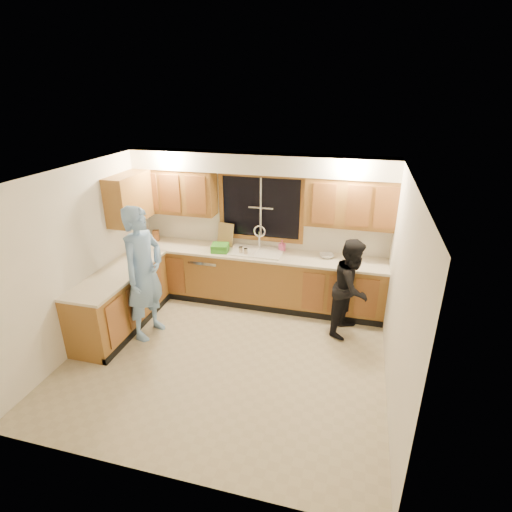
{
  "coord_description": "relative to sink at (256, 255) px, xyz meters",
  "views": [
    {
      "loc": [
        1.54,
        -4.27,
        3.42
      ],
      "look_at": [
        0.24,
        0.65,
        1.27
      ],
      "focal_mm": 28.0,
      "sensor_mm": 36.0,
      "label": 1
    }
  ],
  "objects": [
    {
      "name": "soffit",
      "position": [
        0.0,
        0.12,
        1.49
      ],
      "size": [
        4.2,
        0.35,
        0.3
      ],
      "primitive_type": "cube",
      "color": "white",
      "rests_on": "wall_back"
    },
    {
      "name": "soap_bottle",
      "position": [
        0.4,
        0.16,
        0.15
      ],
      "size": [
        0.11,
        0.11,
        0.19
      ],
      "primitive_type": "imported",
      "rotation": [
        0.0,
        0.0,
        -0.4
      ],
      "color": "#DD548E",
      "rests_on": "countertop_back"
    },
    {
      "name": "upper_cabinets_right",
      "position": [
        1.43,
        0.13,
        0.96
      ],
      "size": [
        1.35,
        0.33,
        0.75
      ],
      "primitive_type": "cube",
      "color": "#99662C",
      "rests_on": "wall_back"
    },
    {
      "name": "wall_right",
      "position": [
        2.1,
        -1.6,
        0.39
      ],
      "size": [
        0.0,
        3.8,
        3.8
      ],
      "primitive_type": "plane",
      "rotation": [
        1.57,
        0.0,
        -1.57
      ],
      "color": "white",
      "rests_on": "ground"
    },
    {
      "name": "cutting_board",
      "position": [
        -0.59,
        0.18,
        0.25
      ],
      "size": [
        0.3,
        0.15,
        0.38
      ],
      "primitive_type": "cube",
      "rotation": [
        -0.21,
        0.0,
        -0.2
      ],
      "color": "tan",
      "rests_on": "countertop_back"
    },
    {
      "name": "wall_left",
      "position": [
        -2.1,
        -1.6,
        0.39
      ],
      "size": [
        0.0,
        3.8,
        3.8
      ],
      "primitive_type": "plane",
      "rotation": [
        1.57,
        0.0,
        1.57
      ],
      "color": "white",
      "rests_on": "ground"
    },
    {
      "name": "ceiling",
      "position": [
        0.0,
        -1.6,
        1.64
      ],
      "size": [
        4.2,
        4.2,
        0.0
      ],
      "primitive_type": "plane",
      "rotation": [
        3.14,
        0.0,
        0.0
      ],
      "color": "white"
    },
    {
      "name": "stove",
      "position": [
        -1.8,
        -1.82,
        -0.41
      ],
      "size": [
        0.58,
        0.75,
        0.9
      ],
      "primitive_type": "cube",
      "color": "white",
      "rests_on": "floor"
    },
    {
      "name": "wall_back",
      "position": [
        0.0,
        0.3,
        0.39
      ],
      "size": [
        4.2,
        0.0,
        4.2
      ],
      "primitive_type": "plane",
      "rotation": [
        1.57,
        0.0,
        0.0
      ],
      "color": "white",
      "rests_on": "ground"
    },
    {
      "name": "floor",
      "position": [
        0.0,
        -1.6,
        -0.86
      ],
      "size": [
        4.2,
        4.2,
        0.0
      ],
      "primitive_type": "plane",
      "color": "#C3B796",
      "rests_on": "ground"
    },
    {
      "name": "woman",
      "position": [
        1.57,
        -0.53,
        -0.13
      ],
      "size": [
        0.76,
        0.86,
        1.48
      ],
      "primitive_type": "imported",
      "rotation": [
        0.0,
        0.0,
        1.24
      ],
      "color": "black",
      "rests_on": "floor"
    },
    {
      "name": "can_left",
      "position": [
        -0.23,
        -0.13,
        0.11
      ],
      "size": [
        0.09,
        0.09,
        0.12
      ],
      "primitive_type": "cylinder",
      "rotation": [
        0.0,
        0.0,
        -0.4
      ],
      "color": "#BDAB91",
      "rests_on": "countertop_back"
    },
    {
      "name": "countertop_back",
      "position": [
        0.0,
        -0.02,
        0.04
      ],
      "size": [
        4.2,
        0.63,
        0.04
      ],
      "primitive_type": "cube",
      "color": "beige",
      "rests_on": "base_cabinets_back"
    },
    {
      "name": "upper_cabinets_return",
      "position": [
        -1.94,
        -0.48,
        0.96
      ],
      "size": [
        0.33,
        0.9,
        0.75
      ],
      "primitive_type": "cube",
      "color": "#99662C",
      "rests_on": "wall_left"
    },
    {
      "name": "sink",
      "position": [
        0.0,
        0.0,
        0.0
      ],
      "size": [
        0.86,
        0.52,
        0.57
      ],
      "color": "white",
      "rests_on": "countertop_back"
    },
    {
      "name": "knife_block",
      "position": [
        -1.85,
        0.07,
        0.15
      ],
      "size": [
        0.13,
        0.12,
        0.19
      ],
      "primitive_type": "cube",
      "rotation": [
        0.0,
        0.0,
        0.31
      ],
      "color": "#935728",
      "rests_on": "countertop_back"
    },
    {
      "name": "dishwasher",
      "position": [
        -0.85,
        -0.01,
        -0.45
      ],
      "size": [
        0.6,
        0.56,
        0.82
      ],
      "primitive_type": "cube",
      "color": "white",
      "rests_on": "floor"
    },
    {
      "name": "bowl",
      "position": [
        1.14,
        0.07,
        0.08
      ],
      "size": [
        0.28,
        0.28,
        0.05
      ],
      "primitive_type": "imported",
      "rotation": [
        0.0,
        0.0,
        0.34
      ],
      "color": "silver",
      "rests_on": "countertop_back"
    },
    {
      "name": "dish_crate",
      "position": [
        -0.59,
        -0.12,
        0.12
      ],
      "size": [
        0.31,
        0.29,
        0.13
      ],
      "primitive_type": "cube",
      "rotation": [
        0.0,
        0.0,
        0.16
      ],
      "color": "green",
      "rests_on": "countertop_back"
    },
    {
      "name": "can_right",
      "position": [
        -0.14,
        -0.17,
        0.11
      ],
      "size": [
        0.08,
        0.08,
        0.11
      ],
      "primitive_type": "cylinder",
      "rotation": [
        0.0,
        0.0,
        0.41
      ],
      "color": "#BDAB91",
      "rests_on": "countertop_back"
    },
    {
      "name": "base_cabinets_back",
      "position": [
        0.0,
        -0.0,
        -0.42
      ],
      "size": [
        4.2,
        0.6,
        0.88
      ],
      "primitive_type": "cube",
      "color": "#99662C",
      "rests_on": "ground"
    },
    {
      "name": "upper_cabinets_left",
      "position": [
        -1.43,
        0.13,
        0.96
      ],
      "size": [
        1.35,
        0.33,
        0.75
      ],
      "primitive_type": "cube",
      "color": "#99662C",
      "rests_on": "wall_back"
    },
    {
      "name": "window_frame",
      "position": [
        0.0,
        0.29,
        0.74
      ],
      "size": [
        1.44,
        0.03,
        1.14
      ],
      "color": "black",
      "rests_on": "wall_back"
    },
    {
      "name": "base_cabinets_left",
      "position": [
        -1.8,
        -1.25,
        -0.42
      ],
      "size": [
        0.6,
        1.9,
        0.88
      ],
      "primitive_type": "cube",
      "color": "#99662C",
      "rests_on": "ground"
    },
    {
      "name": "countertop_left",
      "position": [
        -1.79,
        -1.25,
        0.04
      ],
      "size": [
        0.63,
        1.9,
        0.04
      ],
      "primitive_type": "cube",
      "color": "beige",
      "rests_on": "base_cabinets_left"
    },
    {
      "name": "man",
      "position": [
        -1.3,
        -1.34,
        0.12
      ],
      "size": [
        0.6,
        0.8,
        1.98
      ],
      "primitive_type": "imported",
      "rotation": [
        0.0,
        0.0,
        1.38
      ],
      "color": "#79A8E6",
      "rests_on": "floor"
    }
  ]
}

